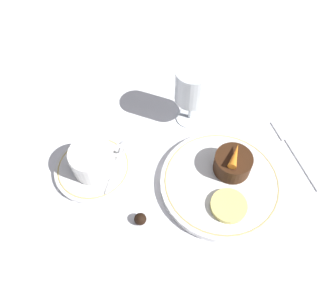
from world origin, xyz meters
TOP-DOWN VIEW (x-y plane):
  - ground_plane at (0.00, 0.00)m, footprint 3.00×3.00m
  - dinner_plate at (-0.00, -0.03)m, footprint 0.22×0.22m
  - saucer at (-0.21, 0.10)m, footprint 0.15×0.15m
  - coffee_cup at (-0.21, 0.09)m, footprint 0.11×0.08m
  - spoon at (-0.16, 0.09)m, footprint 0.08×0.11m
  - wine_glass at (0.02, 0.14)m, footprint 0.07×0.07m
  - fork at (0.17, -0.00)m, footprint 0.03×0.17m
  - dessert_cake at (0.03, -0.01)m, footprint 0.07×0.07m
  - carrot_garnish at (0.03, -0.01)m, footprint 0.05×0.05m
  - pineapple_slice at (-0.01, -0.08)m, footprint 0.06×0.06m
  - chocolate_truffle at (-0.16, -0.04)m, footprint 0.02×0.02m

SIDE VIEW (x-z plane):
  - ground_plane at x=0.00m, z-range 0.00..0.00m
  - fork at x=0.17m, z-range 0.00..0.01m
  - saucer at x=-0.21m, z-range 0.00..0.01m
  - dinner_plate at x=0.00m, z-range 0.00..0.02m
  - chocolate_truffle at x=-0.16m, z-range 0.00..0.02m
  - spoon at x=-0.16m, z-range 0.01..0.01m
  - pineapple_slice at x=-0.01m, z-range 0.01..0.02m
  - dessert_cake at x=0.03m, z-range 0.01..0.05m
  - coffee_cup at x=-0.21m, z-range 0.01..0.06m
  - carrot_garnish at x=0.03m, z-range 0.05..0.07m
  - wine_glass at x=0.02m, z-range 0.02..0.16m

